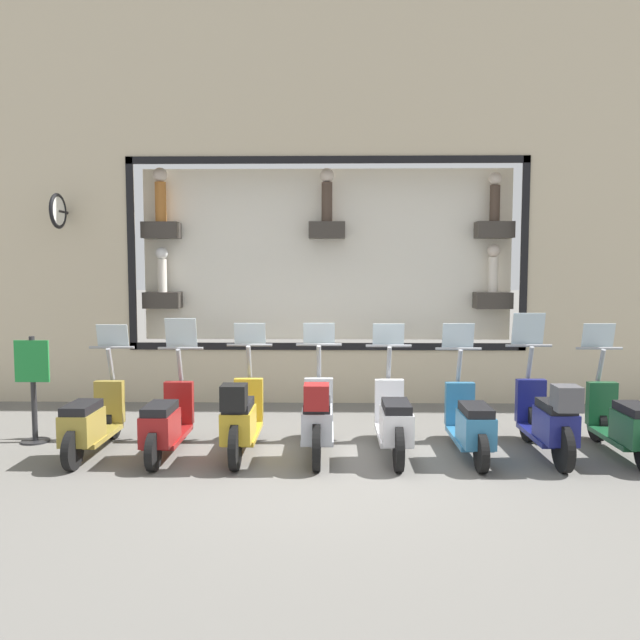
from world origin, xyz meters
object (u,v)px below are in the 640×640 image
at_px(scooter_yellow_5, 241,418).
at_px(scooter_red_6, 166,422).
at_px(scooter_teal_2, 470,424).
at_px(scooter_silver_4, 318,418).
at_px(scooter_navy_1, 549,419).
at_px(scooter_white_3, 394,422).
at_px(scooter_olive_7, 91,422).
at_px(shop_sign_post, 33,387).
at_px(scooter_green_0, 624,424).

distance_m(scooter_yellow_5, scooter_red_6, 0.93).
bearing_deg(scooter_teal_2, scooter_silver_4, 91.51).
height_order(scooter_navy_1, scooter_white_3, scooter_navy_1).
bearing_deg(scooter_white_3, scooter_yellow_5, 91.77).
bearing_deg(scooter_olive_7, scooter_silver_4, -91.02).
xyz_separation_m(scooter_navy_1, shop_sign_post, (0.61, 6.53, 0.26)).
xyz_separation_m(scooter_navy_1, scooter_silver_4, (-0.00, 2.78, -0.00)).
bearing_deg(scooter_white_3, scooter_teal_2, -90.36).
bearing_deg(scooter_navy_1, scooter_yellow_5, 90.06).
height_order(scooter_white_3, scooter_red_6, scooter_red_6).
xyz_separation_m(scooter_teal_2, shop_sign_post, (0.56, 5.60, 0.33)).
xyz_separation_m(scooter_navy_1, scooter_white_3, (0.05, 1.85, -0.05)).
xyz_separation_m(scooter_green_0, scooter_white_3, (0.00, 2.78, 0.02)).
relative_size(scooter_green_0, scooter_yellow_5, 0.99).
xyz_separation_m(scooter_silver_4, scooter_red_6, (0.05, 1.85, -0.07)).
xyz_separation_m(scooter_yellow_5, scooter_olive_7, (0.05, 1.85, -0.07)).
height_order(scooter_teal_2, scooter_yellow_5, scooter_teal_2).
distance_m(scooter_olive_7, shop_sign_post, 1.17).
height_order(scooter_navy_1, scooter_silver_4, scooter_navy_1).
height_order(scooter_yellow_5, scooter_red_6, scooter_red_6).
distance_m(scooter_teal_2, scooter_olive_7, 4.63).
xyz_separation_m(scooter_green_0, scooter_yellow_5, (-0.05, 4.63, 0.06)).
xyz_separation_m(scooter_navy_1, scooter_red_6, (0.05, 4.63, -0.07)).
distance_m(scooter_green_0, scooter_olive_7, 6.48).
bearing_deg(scooter_yellow_5, scooter_red_6, 86.73).
height_order(scooter_green_0, scooter_yellow_5, scooter_green_0).
distance_m(scooter_green_0, scooter_red_6, 5.56).
distance_m(scooter_teal_2, scooter_yellow_5, 2.78).
distance_m(scooter_navy_1, scooter_silver_4, 2.78).
bearing_deg(scooter_green_0, shop_sign_post, 85.70).
xyz_separation_m(scooter_white_3, scooter_red_6, (-0.00, 2.78, -0.02)).
bearing_deg(scooter_yellow_5, scooter_white_3, -88.23).
bearing_deg(scooter_olive_7, shop_sign_post, 60.05).
relative_size(scooter_silver_4, scooter_yellow_5, 1.00).
height_order(scooter_green_0, scooter_silver_4, same).
height_order(scooter_olive_7, shop_sign_post, scooter_olive_7).
xyz_separation_m(scooter_teal_2, scooter_yellow_5, (-0.05, 2.78, 0.07)).
height_order(scooter_white_3, scooter_olive_7, scooter_white_3).
xyz_separation_m(scooter_green_0, shop_sign_post, (0.56, 7.46, 0.32)).
bearing_deg(scooter_red_6, scooter_silver_4, -91.56).
bearing_deg(scooter_navy_1, scooter_olive_7, 89.51).
bearing_deg(scooter_white_3, shop_sign_post, 83.22).
relative_size(scooter_silver_4, shop_sign_post, 1.29).
bearing_deg(scooter_green_0, scooter_silver_4, 90.78).
height_order(scooter_silver_4, scooter_yellow_5, scooter_silver_4).
bearing_deg(shop_sign_post, scooter_teal_2, -95.72).
bearing_deg(scooter_red_6, scooter_white_3, -89.91).
relative_size(scooter_green_0, scooter_red_6, 1.00).
relative_size(scooter_teal_2, scooter_yellow_5, 0.99).
xyz_separation_m(scooter_green_0, scooter_olive_7, (-0.00, 6.48, -0.00)).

